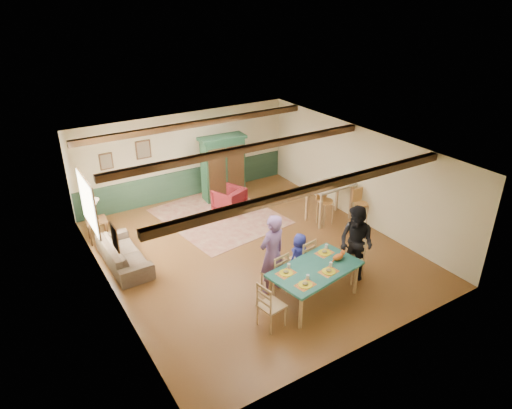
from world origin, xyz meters
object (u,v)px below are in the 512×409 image
end_table (98,230)px  sofa (124,254)px  dining_chair_far_left (275,272)px  dining_chair_end_left (272,305)px  person_child (299,255)px  armoire (223,168)px  person_man (272,254)px  dining_chair_far_right (302,258)px  bar_stool_left (325,206)px  armchair (229,200)px  table_lamp (94,210)px  person_woman (356,243)px  bar_stool_right (360,208)px  counter_table (329,202)px  cat (338,256)px  dining_table (314,284)px  dining_chair_end_right (351,259)px

end_table → sofa: bearing=-81.3°
dining_chair_far_left → dining_chair_end_left: bearing=43.8°
person_child → armoire: bearing=-106.1°
dining_chair_far_left → person_man: size_ratio=0.55×
dining_chair_far_right → bar_stool_left: (2.13, 1.75, 0.06)m
armchair → table_lamp: size_ratio=1.41×
person_man → person_woman: 1.98m
armoire → bar_stool_right: bearing=-54.3°
person_man → armchair: size_ratio=2.31×
table_lamp → armoire: bearing=9.1°
armchair → sofa: size_ratio=0.39×
dining_chair_end_left → person_man: bearing=-43.2°
counter_table → cat: bearing=-127.4°
armchair → sofa: bearing=-3.6°
bar_stool_right → armoire: bearing=121.1°
armoire → counter_table: armoire is taller
dining_chair_end_left → armchair: 5.24m
table_lamp → bar_stool_right: size_ratio=0.53×
person_man → person_woman: size_ratio=1.05×
dining_chair_far_left → counter_table: 3.85m
dining_table → dining_chair_far_left: bearing=128.4°
dining_chair_end_left → armoire: (2.07, 5.86, 0.50)m
dining_chair_end_left → table_lamp: table_lamp is taller
dining_table → person_man: bearing=125.9°
end_table → dining_chair_far_right: bearing=-49.5°
dining_table → counter_table: (2.71, 2.75, 0.14)m
person_man → person_child: (0.85, 0.14, -0.39)m
person_child → sofa: 4.22m
dining_chair_far_right → dining_chair_end_right: bearing=136.2°
dining_chair_end_right → person_woman: size_ratio=0.58×
dining_chair_far_left → cat: bearing=139.2°
dining_table → dining_chair_far_right: (0.30, 0.84, 0.11)m
dining_chair_end_left → person_man: size_ratio=0.55×
dining_chair_far_right → armoire: size_ratio=0.51×
armoire → table_lamp: (-4.11, -0.65, -0.10)m
dining_chair_far_right → bar_stool_left: bearing=-149.9°
bar_stool_right → dining_chair_far_right: bearing=-159.6°
dining_table → dining_chair_far_right: bearing=70.3°
dining_chair_far_right → counter_table: size_ratio=0.78×
dining_table → person_woman: bearing=9.3°
dining_table → person_woman: size_ratio=1.09×
bar_stool_left → dining_chair_far_left: bearing=-150.1°
dining_chair_end_right → armoire: bearing=174.6°
cat → table_lamp: bearing=118.3°
person_man → cat: size_ratio=4.79×
person_woman → bar_stool_left: person_woman is taller
table_lamp → cat: bearing=-52.4°
dining_chair_far_left → person_man: 0.43m
cat → sofa: (-3.63, 3.53, -0.60)m
counter_table → bar_stool_right: 0.90m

